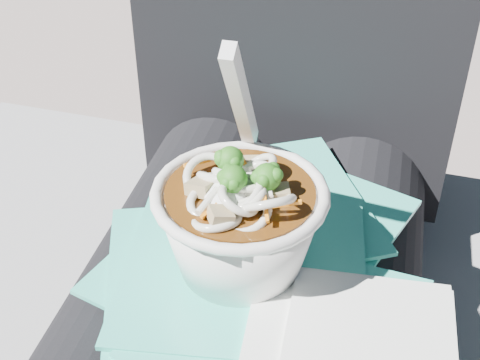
% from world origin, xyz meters
% --- Properties ---
extents(lap, '(0.31, 0.48, 0.14)m').
position_xyz_m(lap, '(0.00, 0.00, 0.53)').
color(lap, black).
rests_on(lap, stone_ledge).
extents(person_body, '(0.34, 0.94, 1.00)m').
position_xyz_m(person_body, '(0.00, 0.09, 0.55)').
color(person_body, black).
rests_on(person_body, ground).
extents(plastic_bag, '(0.27, 0.42, 0.02)m').
position_xyz_m(plastic_bag, '(0.01, -0.02, 0.61)').
color(plastic_bag, '#2DBBA3').
rests_on(plastic_bag, lap).
extents(napkins, '(0.15, 0.15, 0.01)m').
position_xyz_m(napkins, '(0.10, -0.07, 0.62)').
color(napkins, white).
rests_on(napkins, plastic_bag).
extents(udon_bowl, '(0.15, 0.15, 0.19)m').
position_xyz_m(udon_bowl, '(0.00, -0.01, 0.66)').
color(udon_bowl, white).
rests_on(udon_bowl, plastic_bag).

